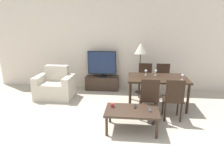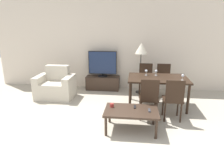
# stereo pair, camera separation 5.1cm
# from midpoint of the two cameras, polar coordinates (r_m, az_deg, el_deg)

# --- Properties ---
(ground_plane) EXTENTS (18.00, 18.00, 0.00)m
(ground_plane) POSITION_cam_midpoint_polar(r_m,az_deg,el_deg) (3.32, -8.77, -19.72)
(ground_plane) COLOR #B2A893
(wall_back) EXTENTS (7.34, 0.06, 2.70)m
(wall_back) POSITION_cam_midpoint_polar(r_m,az_deg,el_deg) (6.26, -0.99, 10.99)
(wall_back) COLOR beige
(wall_back) RESTS_ON ground_plane
(armchair) EXTENTS (1.00, 0.71, 0.87)m
(armchair) POSITION_cam_midpoint_polar(r_m,az_deg,el_deg) (5.73, -16.17, -0.76)
(armchair) COLOR beige
(armchair) RESTS_ON ground_plane
(tv_stand) EXTENTS (1.02, 0.38, 0.42)m
(tv_stand) POSITION_cam_midpoint_polar(r_m,az_deg,el_deg) (6.24, -3.06, 0.31)
(tv_stand) COLOR #38281E
(tv_stand) RESTS_ON ground_plane
(tv) EXTENTS (0.86, 0.30, 0.78)m
(tv) POSITION_cam_midpoint_polar(r_m,az_deg,el_deg) (6.10, -3.15, 5.74)
(tv) COLOR black
(tv) RESTS_ON tv_stand
(coffee_table) EXTENTS (1.01, 0.64, 0.41)m
(coffee_table) POSITION_cam_midpoint_polar(r_m,az_deg,el_deg) (3.83, 5.32, -8.00)
(coffee_table) COLOR #38281E
(coffee_table) RESTS_ON ground_plane
(dining_table) EXTENTS (1.42, 0.92, 0.74)m
(dining_table) POSITION_cam_midpoint_polar(r_m,az_deg,el_deg) (4.97, 12.57, 0.98)
(dining_table) COLOR black
(dining_table) RESTS_ON ground_plane
(dining_chair_near) EXTENTS (0.40, 0.40, 0.91)m
(dining_chair_near) POSITION_cam_midpoint_polar(r_m,az_deg,el_deg) (4.25, 10.23, -3.57)
(dining_chair_near) COLOR black
(dining_chair_near) RESTS_ON ground_plane
(dining_chair_far) EXTENTS (0.40, 0.40, 0.91)m
(dining_chair_far) POSITION_cam_midpoint_polar(r_m,az_deg,el_deg) (5.77, 14.11, 1.55)
(dining_chair_far) COLOR black
(dining_chair_far) RESTS_ON ground_plane
(dining_chair_near_right) EXTENTS (0.40, 0.40, 0.91)m
(dining_chair_near_right) POSITION_cam_midpoint_polar(r_m,az_deg,el_deg) (4.32, 16.82, -3.71)
(dining_chair_near_right) COLOR black
(dining_chair_near_right) RESTS_ON ground_plane
(dining_chair_far_left) EXTENTS (0.40, 0.40, 0.91)m
(dining_chair_far_left) POSITION_cam_midpoint_polar(r_m,az_deg,el_deg) (5.72, 9.19, 1.71)
(dining_chair_far_left) COLOR black
(dining_chair_far_left) RESTS_ON ground_plane
(floor_lamp) EXTENTS (0.35, 0.35, 1.47)m
(floor_lamp) POSITION_cam_midpoint_polar(r_m,az_deg,el_deg) (5.80, 7.93, 9.50)
(floor_lamp) COLOR black
(floor_lamp) RESTS_ON ground_plane
(remote_primary) EXTENTS (0.04, 0.15, 0.02)m
(remote_primary) POSITION_cam_midpoint_polar(r_m,az_deg,el_deg) (3.93, 6.27, -6.46)
(remote_primary) COLOR black
(remote_primary) RESTS_ON coffee_table
(remote_secondary) EXTENTS (0.04, 0.15, 0.02)m
(remote_secondary) POSITION_cam_midpoint_polar(r_m,az_deg,el_deg) (3.82, 10.38, -7.35)
(remote_secondary) COLOR #38383D
(remote_secondary) RESTS_ON coffee_table
(cup_white_near) EXTENTS (0.08, 0.08, 0.07)m
(cup_white_near) POSITION_cam_midpoint_polar(r_m,az_deg,el_deg) (3.91, -0.29, -6.10)
(cup_white_near) COLOR maroon
(cup_white_near) RESTS_ON coffee_table
(wine_glass_left) EXTENTS (0.07, 0.07, 0.15)m
(wine_glass_left) POSITION_cam_midpoint_polar(r_m,az_deg,el_deg) (5.12, 12.13, 3.56)
(wine_glass_left) COLOR silver
(wine_glass_left) RESTS_ON dining_table
(wine_glass_center) EXTENTS (0.07, 0.07, 0.15)m
(wine_glass_center) POSITION_cam_midpoint_polar(r_m,az_deg,el_deg) (5.08, 9.39, 3.62)
(wine_glass_center) COLOR silver
(wine_glass_center) RESTS_ON dining_table
(wine_glass_right) EXTENTS (0.07, 0.07, 0.15)m
(wine_glass_right) POSITION_cam_midpoint_polar(r_m,az_deg,el_deg) (4.83, 19.20, 2.23)
(wine_glass_right) COLOR silver
(wine_glass_right) RESTS_ON dining_table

